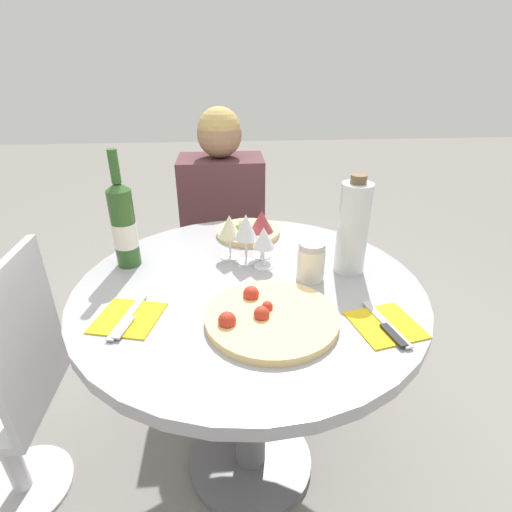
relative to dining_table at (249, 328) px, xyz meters
The scene contains 16 objects.
ground_plane 0.62m from the dining_table, ahead, with size 12.00×12.00×0.00m, color gray.
dining_table is the anchor object (origin of this frame).
chair_behind_diner 0.88m from the dining_table, 95.17° to the left, with size 0.36×0.36×0.89m.
seated_diner 0.72m from the dining_table, 96.22° to the left, with size 0.38×0.48×1.16m.
chair_empty_side 0.76m from the dining_table, behind, with size 0.36×0.36×0.89m.
pizza_large 0.25m from the dining_table, 77.39° to the right, with size 0.33×0.33×0.05m.
pizza_small_far 0.38m from the dining_table, 87.47° to the left, with size 0.23×0.23×0.05m.
wine_bottle 0.49m from the dining_table, 157.69° to the left, with size 0.07×0.07×0.35m.
tall_carafe 0.43m from the dining_table, 11.04° to the left, with size 0.09×0.09×0.29m.
sugar_shaker 0.28m from the dining_table, ahead, with size 0.08×0.08×0.11m.
wine_glass_front_right 0.28m from the dining_table, 63.39° to the left, with size 0.07×0.07×0.13m.
wine_glass_back_left 0.32m from the dining_table, 106.10° to the left, with size 0.07×0.07×0.14m.
wine_glass_center 0.31m from the dining_table, 89.73° to the left, with size 0.07×0.07×0.16m.
wine_glass_back_right 0.33m from the dining_table, 73.51° to the left, with size 0.07×0.07×0.16m.
place_setting_left 0.38m from the dining_table, 154.82° to the right, with size 0.18×0.19×0.01m.
place_setting_right 0.42m from the dining_table, 34.82° to the right, with size 0.18×0.19×0.01m.
Camera 1 is at (-0.05, -0.97, 1.36)m, focal length 28.00 mm.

